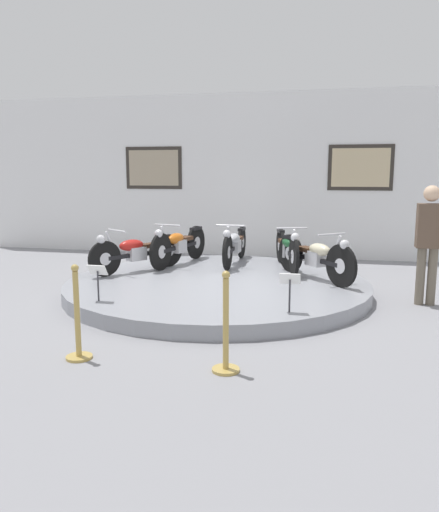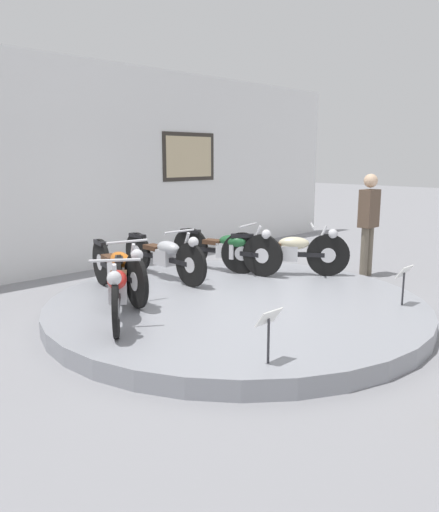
# 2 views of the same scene
# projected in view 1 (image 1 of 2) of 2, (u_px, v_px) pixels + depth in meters

# --- Properties ---
(ground_plane) EXTENTS (60.00, 60.00, 0.00)m
(ground_plane) POSITION_uv_depth(u_px,v_px,m) (217.00, 292.00, 8.24)
(ground_plane) COLOR gray
(display_platform) EXTENTS (4.93, 4.93, 0.21)m
(display_platform) POSITION_uv_depth(u_px,v_px,m) (217.00, 286.00, 8.22)
(display_platform) COLOR gray
(display_platform) RESTS_ON ground_plane
(back_wall) EXTENTS (14.00, 0.22, 3.75)m
(back_wall) POSITION_uv_depth(u_px,v_px,m) (253.00, 176.00, 11.60)
(back_wall) COLOR white
(back_wall) RESTS_ON ground_plane
(motorcycle_red) EXTENTS (1.16, 1.64, 0.78)m
(motorcycle_red) POSITION_uv_depth(u_px,v_px,m) (136.00, 251.00, 8.84)
(motorcycle_red) COLOR black
(motorcycle_red) RESTS_ON display_platform
(motorcycle_orange) EXTENTS (0.62, 1.99, 0.81)m
(motorcycle_orange) POSITION_uv_depth(u_px,v_px,m) (178.00, 244.00, 9.51)
(motorcycle_orange) COLOR black
(motorcycle_orange) RESTS_ON display_platform
(motorcycle_silver) EXTENTS (0.54, 1.99, 0.80)m
(motorcycle_silver) POSITION_uv_depth(u_px,v_px,m) (235.00, 244.00, 9.61)
(motorcycle_silver) COLOR black
(motorcycle_silver) RESTS_ON display_platform
(motorcycle_green) EXTENTS (0.67, 1.96, 0.81)m
(motorcycle_green) POSITION_uv_depth(u_px,v_px,m) (287.00, 247.00, 9.08)
(motorcycle_green) COLOR black
(motorcycle_green) RESTS_ON display_platform
(motorcycle_cream) EXTENTS (1.32, 1.60, 0.81)m
(motorcycle_cream) POSITION_uv_depth(u_px,v_px,m) (316.00, 256.00, 8.18)
(motorcycle_cream) COLOR black
(motorcycle_cream) RESTS_ON display_platform
(info_placard_front_left) EXTENTS (0.26, 0.11, 0.51)m
(info_placard_front_left) POSITION_uv_depth(u_px,v_px,m) (98.00, 275.00, 6.81)
(info_placard_front_left) COLOR #333338
(info_placard_front_left) RESTS_ON display_platform
(info_placard_front_centre) EXTENTS (0.26, 0.11, 0.51)m
(info_placard_front_centre) POSITION_uv_depth(u_px,v_px,m) (290.00, 284.00, 6.26)
(info_placard_front_centre) COLOR #333338
(info_placard_front_centre) RESTS_ON display_platform
(visitor_standing) EXTENTS (0.36, 0.23, 1.78)m
(visitor_standing) POSITION_uv_depth(u_px,v_px,m) (429.00, 237.00, 7.32)
(visitor_standing) COLOR #6B6051
(visitor_standing) RESTS_ON ground_plane
(stanchion_post_left_of_entry) EXTENTS (0.28, 0.28, 1.02)m
(stanchion_post_left_of_entry) POSITION_uv_depth(u_px,v_px,m) (78.00, 327.00, 5.27)
(stanchion_post_left_of_entry) COLOR tan
(stanchion_post_left_of_entry) RESTS_ON ground_plane
(stanchion_post_right_of_entry) EXTENTS (0.28, 0.28, 1.02)m
(stanchion_post_right_of_entry) POSITION_uv_depth(u_px,v_px,m) (226.00, 338.00, 4.93)
(stanchion_post_right_of_entry) COLOR tan
(stanchion_post_right_of_entry) RESTS_ON ground_plane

